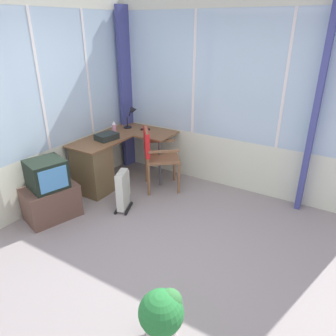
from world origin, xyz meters
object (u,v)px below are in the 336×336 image
tv_on_stand (50,193)px  space_heater (123,190)px  spray_bottle (114,128)px  paper_tray (107,137)px  potted_plant (162,314)px  tv_remote (145,129)px  desk (97,164)px  desk_lamp (132,114)px  wooden_armchair (154,151)px

tv_on_stand → space_heater: size_ratio=1.44×
spray_bottle → paper_tray: (-0.24, -0.05, -0.06)m
potted_plant → tv_remote: bearing=37.3°
desk → tv_on_stand: 0.88m
paper_tray → tv_on_stand: 1.17m
potted_plant → paper_tray: bearing=49.2°
paper_tray → space_heater: paper_tray is taller
paper_tray → tv_on_stand: size_ratio=0.38×
spray_bottle → potted_plant: 3.06m
desk_lamp → potted_plant: 3.41m
tv_on_stand → spray_bottle: bearing=1.1°
tv_on_stand → desk: bearing=0.5°
potted_plant → desk_lamp: bearing=40.7°
desk → space_heater: 0.71m
paper_tray → desk: bearing=170.7°
desk_lamp → tv_remote: 0.34m
wooden_armchair → tv_on_stand: bearing=153.7°
paper_tray → space_heater: (-0.44, -0.62, -0.51)m
desk → potted_plant: bearing=-126.9°
desk → desk_lamp: desk_lamp is taller
desk_lamp → tv_on_stand: size_ratio=0.44×
desk → spray_bottle: size_ratio=6.67×
spray_bottle → tv_on_stand: 1.42m
tv_remote → wooden_armchair: size_ratio=0.16×
wooden_armchair → tv_on_stand: size_ratio=1.18×
tv_remote → space_heater: 1.27m
spray_bottle → wooden_armchair: (0.03, -0.70, -0.24)m
spray_bottle → wooden_armchair: size_ratio=0.23×
tv_remote → space_heater: tv_remote is taller
spray_bottle → desk: bearing=-177.8°
spray_bottle → potted_plant: size_ratio=0.48×
desk → paper_tray: size_ratio=4.80×
desk_lamp → wooden_armchair: bearing=-121.6°
desk → wooden_armchair: size_ratio=1.54×
paper_tray → potted_plant: paper_tray is taller
tv_remote → space_heater: bearing=167.0°
potted_plant → desk: bearing=53.1°
spray_bottle → space_heater: bearing=-135.0°
desk_lamp → paper_tray: desk_lamp is taller
space_heater → potted_plant: (-1.39, -1.50, -0.02)m
spray_bottle → tv_on_stand: bearing=-178.9°
desk → tv_remote: bearing=-15.9°
tv_on_stand → potted_plant: 2.28m
desk_lamp → paper_tray: bearing=-176.1°
desk_lamp → paper_tray: size_ratio=1.17×
potted_plant → space_heater: bearing=47.1°
spray_bottle → tv_on_stand: size_ratio=0.27×
tv_on_stand → desk_lamp: bearing=0.6°
spray_bottle → potted_plant: spray_bottle is taller
tv_remote → tv_on_stand: tv_on_stand is taller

